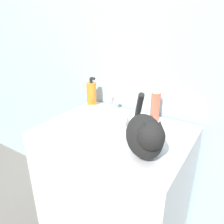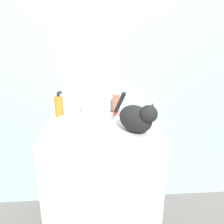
# 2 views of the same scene
# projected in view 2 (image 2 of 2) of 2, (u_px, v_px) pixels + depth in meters

# --- Properties ---
(wall_back) EXTENTS (6.00, 0.05, 2.50)m
(wall_back) POSITION_uv_depth(u_px,v_px,m) (99.00, 64.00, 1.72)
(wall_back) COLOR #9EB7C6
(wall_back) RESTS_ON ground_plane
(vanity_cabinet) EXTENTS (0.78, 0.61, 0.86)m
(vanity_cabinet) POSITION_uv_depth(u_px,v_px,m) (102.00, 178.00, 1.66)
(vanity_cabinet) COLOR silver
(vanity_cabinet) RESTS_ON ground_plane
(sink_basin) EXTENTS (0.35, 0.35, 0.04)m
(sink_basin) POSITION_uv_depth(u_px,v_px,m) (81.00, 123.00, 1.52)
(sink_basin) COLOR white
(sink_basin) RESTS_ON vanity_cabinet
(faucet) EXTENTS (0.20, 0.08, 0.11)m
(faucet) POSITION_uv_depth(u_px,v_px,m) (82.00, 111.00, 1.69)
(faucet) COLOR silver
(faucet) RESTS_ON vanity_cabinet
(cat) EXTENTS (0.28, 0.34, 0.24)m
(cat) POSITION_uv_depth(u_px,v_px,m) (137.00, 118.00, 1.39)
(cat) COLOR black
(cat) RESTS_ON vanity_cabinet
(soap_bottle) EXTENTS (0.06, 0.06, 0.20)m
(soap_bottle) POSITION_uv_depth(u_px,v_px,m) (59.00, 106.00, 1.67)
(soap_bottle) COLOR orange
(soap_bottle) RESTS_ON vanity_cabinet
(spray_bottle) EXTENTS (0.05, 0.05, 0.20)m
(spray_bottle) POSITION_uv_depth(u_px,v_px,m) (116.00, 103.00, 1.72)
(spray_bottle) COLOR #EF6047
(spray_bottle) RESTS_ON vanity_cabinet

